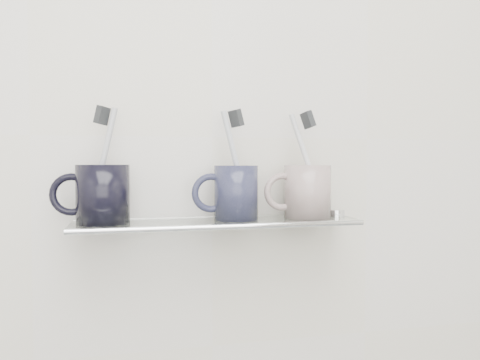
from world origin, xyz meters
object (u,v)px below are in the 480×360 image
object	(u,v)px
shelf_glass	(218,223)
mug_center	(236,193)
mug_right	(308,191)
mug_left	(103,194)

from	to	relation	value
shelf_glass	mug_center	bearing A→B (deg)	8.43
mug_right	shelf_glass	bearing A→B (deg)	169.06
shelf_glass	mug_right	xyz separation A→B (m)	(0.17, 0.00, 0.05)
shelf_glass	mug_center	size ratio (longest dim) A/B	5.17
shelf_glass	mug_left	world-z (taller)	mug_left
shelf_glass	mug_center	world-z (taller)	mug_center
mug_left	shelf_glass	bearing A→B (deg)	-3.62
mug_left	mug_right	xyz separation A→B (m)	(0.37, 0.00, -0.00)
mug_center	shelf_glass	bearing A→B (deg)	-173.18
mug_left	mug_center	distance (m)	0.23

